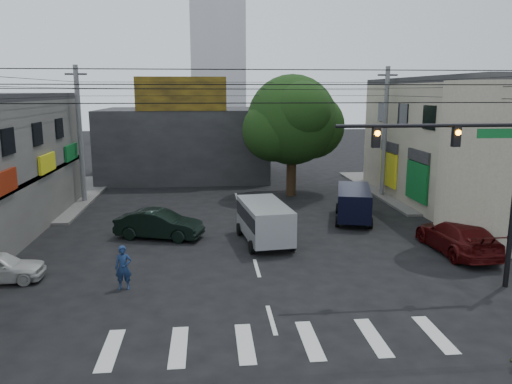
{
  "coord_description": "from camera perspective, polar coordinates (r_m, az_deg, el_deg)",
  "views": [
    {
      "loc": [
        -2.02,
        -18.38,
        7.53
      ],
      "look_at": [
        0.16,
        4.0,
        2.96
      ],
      "focal_mm": 35.0,
      "sensor_mm": 36.0,
      "label": 1
    }
  ],
  "objects": [
    {
      "name": "ground",
      "position": [
        19.97,
        0.67,
        -10.67
      ],
      "size": [
        160.0,
        160.0,
        0.0
      ],
      "primitive_type": "plane",
      "color": "black",
      "rests_on": "ground"
    },
    {
      "name": "sidewalk_far_right",
      "position": [
        42.19,
        22.88,
        0.4
      ],
      "size": [
        16.0,
        16.0,
        0.15
      ],
      "primitive_type": "cube",
      "color": "#514F4C",
      "rests_on": "ground"
    },
    {
      "name": "building_right",
      "position": [
        37.39,
        26.95,
        4.83
      ],
      "size": [
        14.0,
        18.0,
        8.0
      ],
      "primitive_type": "cube",
      "color": "gray",
      "rests_on": "ground"
    },
    {
      "name": "corner_column",
      "position": [
        26.13,
        24.42,
        2.7
      ],
      "size": [
        4.0,
        4.0,
        8.0
      ],
      "primitive_type": "cylinder",
      "color": "gray",
      "rests_on": "ground"
    },
    {
      "name": "building_far",
      "position": [
        44.66,
        -8.11,
        5.56
      ],
      "size": [
        14.0,
        10.0,
        6.0
      ],
      "primitive_type": "cube",
      "color": "#232326",
      "rests_on": "ground"
    },
    {
      "name": "billboard",
      "position": [
        39.53,
        -8.59,
        11.03
      ],
      "size": [
        7.0,
        0.3,
        2.6
      ],
      "primitive_type": "cube",
      "color": "olive",
      "rests_on": "building_far"
    },
    {
      "name": "tower_distant",
      "position": [
        89.58,
        -4.48,
        20.76
      ],
      "size": [
        9.0,
        9.0,
        44.0
      ],
      "primitive_type": "cube",
      "color": "silver",
      "rests_on": "ground"
    },
    {
      "name": "street_tree",
      "position": [
        35.95,
        4.13,
        8.18
      ],
      "size": [
        6.4,
        6.4,
        8.7
      ],
      "color": "black",
      "rests_on": "ground"
    },
    {
      "name": "traffic_gantry",
      "position": [
        20.15,
        23.77,
        2.82
      ],
      "size": [
        7.1,
        0.35,
        7.2
      ],
      "color": "black",
      "rests_on": "ground"
    },
    {
      "name": "utility_pole_far_left",
      "position": [
        35.53,
        -19.46,
        6.11
      ],
      "size": [
        0.32,
        0.32,
        9.2
      ],
      "primitive_type": "cylinder",
      "color": "#59595B",
      "rests_on": "ground"
    },
    {
      "name": "utility_pole_far_right",
      "position": [
        36.71,
        14.5,
        6.55
      ],
      "size": [
        0.32,
        0.32,
        9.2
      ],
      "primitive_type": "cylinder",
      "color": "#59595B",
      "rests_on": "ground"
    },
    {
      "name": "dark_sedan",
      "position": [
        26.38,
        -11.0,
        -3.64
      ],
      "size": [
        4.06,
        5.36,
        1.48
      ],
      "primitive_type": "imported",
      "rotation": [
        0.0,
        0.0,
        1.28
      ],
      "color": "black",
      "rests_on": "ground"
    },
    {
      "name": "maroon_sedan",
      "position": [
        25.45,
        22.02,
        -4.76
      ],
      "size": [
        2.49,
        5.49,
        1.56
      ],
      "primitive_type": "imported",
      "rotation": [
        0.0,
        0.0,
        3.17
      ],
      "color": "#3E0809",
      "rests_on": "ground"
    },
    {
      "name": "silver_minivan",
      "position": [
        25.07,
        0.97,
        -3.58
      ],
      "size": [
        5.17,
        3.09,
        2.02
      ],
      "primitive_type": null,
      "rotation": [
        0.0,
        0.0,
        1.69
      ],
      "color": "#A0A3A8",
      "rests_on": "ground"
    },
    {
      "name": "navy_van",
      "position": [
        29.88,
        11.09,
        -1.42
      ],
      "size": [
        5.73,
        4.24,
        1.93
      ],
      "primitive_type": null,
      "rotation": [
        0.0,
        0.0,
        1.31
      ],
      "color": "black",
      "rests_on": "ground"
    },
    {
      "name": "traffic_officer",
      "position": [
        20.03,
        -14.92,
        -8.35
      ],
      "size": [
        0.64,
        0.42,
        1.73
      ],
      "primitive_type": "imported",
      "rotation": [
        0.0,
        0.0,
        -0.01
      ],
      "color": "navy",
      "rests_on": "ground"
    }
  ]
}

